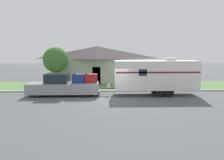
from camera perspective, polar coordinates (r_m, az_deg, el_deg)
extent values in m
plane|color=#515456|center=(18.26, 0.39, -5.08)|extent=(120.00, 120.00, 0.00)
cube|color=beige|center=(21.92, 0.00, -2.81)|extent=(80.00, 0.30, 0.14)
cube|color=#568442|center=(25.53, -0.27, -1.50)|extent=(80.00, 7.00, 0.03)
cube|color=#B2B2A8|center=(30.15, -3.88, 2.74)|extent=(11.16, 6.26, 3.07)
pyramid|color=#3D3838|center=(30.05, -3.91, 7.23)|extent=(12.06, 6.76, 1.66)
cube|color=#4C3828|center=(27.11, -4.09, 1.20)|extent=(1.00, 0.06, 2.10)
cylinder|color=black|center=(20.00, -19.06, -3.17)|extent=(0.84, 0.28, 0.84)
cylinder|color=black|center=(21.59, -17.75, -2.37)|extent=(0.84, 0.28, 0.84)
cylinder|color=black|center=(19.18, -7.03, -3.25)|extent=(0.84, 0.28, 0.84)
cylinder|color=black|center=(20.84, -6.61, -2.40)|extent=(0.84, 0.28, 0.84)
cube|color=gray|center=(20.50, -15.93, -2.02)|extent=(3.88, 2.05, 0.93)
cube|color=#19232D|center=(20.23, -14.10, 0.44)|extent=(2.02, 1.88, 0.84)
cube|color=gray|center=(19.97, -7.08, -2.04)|extent=(2.46, 2.05, 0.93)
cube|color=#333333|center=(19.95, -3.37, -3.00)|extent=(0.12, 1.84, 0.20)
cube|color=navy|center=(19.91, -8.67, 0.42)|extent=(1.13, 0.86, 0.80)
cube|color=black|center=(19.90, -9.73, 1.78)|extent=(0.10, 0.95, 0.08)
cube|color=maroon|center=(19.81, -5.56, 0.43)|extent=(1.13, 0.86, 0.80)
cube|color=black|center=(19.79, -6.62, 1.81)|extent=(0.10, 0.95, 0.08)
cylinder|color=black|center=(19.55, 12.29, -3.25)|extent=(0.78, 0.22, 0.78)
cylinder|color=black|center=(21.46, 11.00, -2.29)|extent=(0.78, 0.22, 0.78)
cylinder|color=black|center=(19.78, 14.72, -3.20)|extent=(0.78, 0.22, 0.78)
cylinder|color=black|center=(21.67, 13.23, -2.26)|extent=(0.78, 0.22, 0.78)
cube|color=silver|center=(20.26, 11.26, 1.33)|extent=(7.46, 2.27, 2.57)
cube|color=#5B1E1E|center=(19.13, 12.06, 1.93)|extent=(7.31, 0.01, 0.14)
cube|color=#383838|center=(19.90, -1.09, -2.23)|extent=(1.21, 0.12, 0.10)
cylinder|color=silver|center=(19.87, -0.91, -1.58)|extent=(0.28, 0.28, 0.36)
cube|color=silver|center=(20.52, 15.04, 5.29)|extent=(0.80, 0.68, 0.28)
cube|color=#19232D|center=(18.85, 8.09, 1.94)|extent=(0.70, 0.01, 0.56)
cylinder|color=brown|center=(23.61, -16.49, -1.32)|extent=(0.09, 0.09, 1.00)
cube|color=silver|center=(23.53, -16.54, 0.15)|extent=(0.48, 0.20, 0.22)
cylinder|color=brown|center=(26.38, -14.33, 0.64)|extent=(0.24, 0.24, 1.92)
sphere|color=#38662D|center=(26.23, -14.47, 5.13)|extent=(2.95, 2.95, 2.95)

